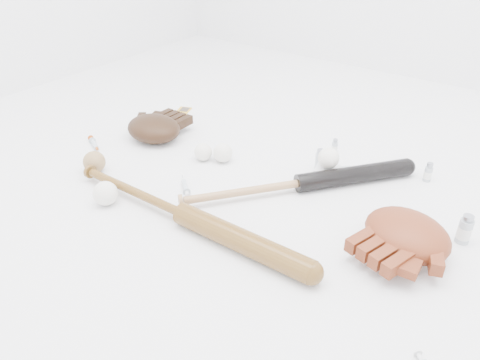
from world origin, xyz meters
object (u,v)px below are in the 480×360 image
Objects in this scene: bat_wood at (183,214)px; pedestal at (327,173)px; glove_dark at (154,128)px; bat_dark at (300,183)px.

pedestal is (0.23, 0.49, -0.01)m from bat_wood.
bat_wood is 0.60m from glove_dark.
bat_wood is 0.55m from pedestal.
glove_dark reaches higher than bat_wood.
bat_dark is at bearing 61.77° from bat_wood.
glove_dark is at bearing 143.02° from bat_wood.
glove_dark is at bearing -169.41° from pedestal.
glove_dark is 3.44× the size of pedestal.
bat_dark is at bearing 0.44° from glove_dark.
bat_dark is 0.14m from pedestal.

